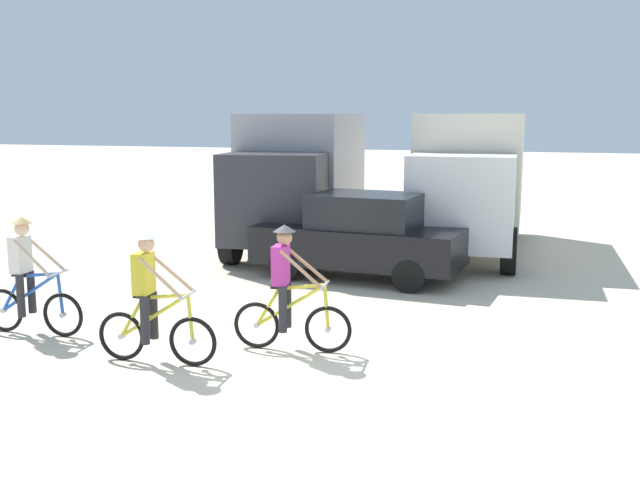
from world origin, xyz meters
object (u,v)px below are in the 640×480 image
Objects in this scene: box_truck_grey_hauler at (301,172)px; box_truck_cream_rv at (471,175)px; cyclist_cowboy_hat at (151,302)px; sedan_parked at (361,236)px; cyclist_orange_shirt at (28,280)px; cyclist_near_camera at (288,293)px.

box_truck_grey_hauler is 1.02× the size of box_truck_cream_rv.
cyclist_cowboy_hat is (1.06, -9.39, -1.03)m from box_truck_grey_hauler.
sedan_parked is 2.39× the size of cyclist_cowboy_hat.
sedan_parked is 6.58m from cyclist_orange_shirt.
cyclist_orange_shirt is (-1.43, -8.75, -1.03)m from box_truck_grey_hauler.
cyclist_near_camera is at bearing 5.97° from cyclist_orange_shirt.
sedan_parked is (2.45, -3.45, -0.99)m from box_truck_grey_hauler.
cyclist_cowboy_hat and cyclist_near_camera have the same top height.
box_truck_cream_rv is at bearing 58.92° from cyclist_orange_shirt.
box_truck_cream_rv is 3.75× the size of cyclist_near_camera.
cyclist_cowboy_hat is at bearing -145.70° from cyclist_near_camera.
cyclist_orange_shirt is 1.00× the size of cyclist_cowboy_hat.
sedan_parked is 2.39× the size of cyclist_orange_shirt.
box_truck_grey_hauler is at bearing 125.44° from sedan_parked.
cyclist_orange_shirt is at bearing -99.31° from box_truck_grey_hauler.
cyclist_orange_shirt and cyclist_near_camera have the same top height.
cyclist_cowboy_hat is at bearing -103.18° from sedan_parked.
cyclist_orange_shirt is 2.58m from cyclist_cowboy_hat.
cyclist_cowboy_hat is (-3.15, -10.01, -1.03)m from box_truck_cream_rv.
cyclist_orange_shirt is at bearing -121.08° from box_truck_cream_rv.
box_truck_cream_rv is 4.54m from sedan_parked.
box_truck_grey_hauler is 3.82× the size of cyclist_near_camera.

